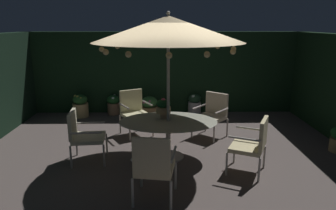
# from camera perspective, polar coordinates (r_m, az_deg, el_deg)

# --- Properties ---
(ground_plane) EXTENTS (7.90, 6.80, 0.02)m
(ground_plane) POSITION_cam_1_polar(r_m,az_deg,el_deg) (6.23, -0.49, -9.15)
(ground_plane) COLOR #554A47
(hedge_backdrop_rear) EXTENTS (7.90, 0.30, 2.27)m
(hedge_backdrop_rear) POSITION_cam_1_polar(r_m,az_deg,el_deg) (9.06, -0.69, 5.88)
(hedge_backdrop_rear) COLOR black
(hedge_backdrop_rear) RESTS_ON ground_plane
(patio_dining_table) EXTENTS (1.83, 1.34, 0.74)m
(patio_dining_table) POSITION_cam_1_polar(r_m,az_deg,el_deg) (5.93, 0.04, -3.94)
(patio_dining_table) COLOR #BCB0AA
(patio_dining_table) RESTS_ON ground_plane
(patio_umbrella) EXTENTS (2.66, 2.66, 2.69)m
(patio_umbrella) POSITION_cam_1_polar(r_m,az_deg,el_deg) (5.62, 0.04, 13.49)
(patio_umbrella) COLOR #B5B2AA
(patio_umbrella) RESTS_ON ground_plane
(centerpiece_planter) EXTENTS (0.28, 0.28, 0.40)m
(centerpiece_planter) POSITION_cam_1_polar(r_m,az_deg,el_deg) (5.97, -0.85, -0.32)
(centerpiece_planter) COLOR tan
(centerpiece_planter) RESTS_ON patio_dining_table
(patio_chair_north) EXTENTS (0.66, 0.66, 0.96)m
(patio_chair_north) POSITION_cam_1_polar(r_m,az_deg,el_deg) (6.00, -15.10, -4.90)
(patio_chair_north) COLOR #B9B0A9
(patio_chair_north) RESTS_ON ground_plane
(patio_chair_northeast) EXTENTS (0.65, 0.69, 1.03)m
(patio_chair_northeast) POSITION_cam_1_polar(r_m,az_deg,el_deg) (4.49, -2.61, -10.59)
(patio_chair_northeast) COLOR #BAB6AD
(patio_chair_northeast) RESTS_ON ground_plane
(patio_chair_east) EXTENTS (0.76, 0.77, 0.98)m
(patio_chair_east) POSITION_cam_1_polar(r_m,az_deg,el_deg) (5.52, 15.11, -6.50)
(patio_chair_east) COLOR #B7B1A5
(patio_chair_east) RESTS_ON ground_plane
(patio_chair_southeast) EXTENTS (0.84, 0.84, 0.97)m
(patio_chair_southeast) POSITION_cam_1_polar(r_m,az_deg,el_deg) (7.17, 8.03, -1.32)
(patio_chair_southeast) COLOR #BAAEA7
(patio_chair_southeast) RESTS_ON ground_plane
(patio_chair_south) EXTENTS (0.80, 0.80, 1.01)m
(patio_chair_south) POSITION_cam_1_polar(r_m,az_deg,el_deg) (7.28, -6.13, -0.81)
(patio_chair_south) COLOR #BCAFA3
(patio_chair_south) RESTS_ON ground_plane
(potted_plant_left_near) EXTENTS (0.36, 0.36, 0.55)m
(potted_plant_left_near) POSITION_cam_1_polar(r_m,az_deg,el_deg) (9.02, -9.81, 0.18)
(potted_plant_left_near) COLOR #84634B
(potted_plant_left_near) RESTS_ON ground_plane
(potted_plant_front_corner) EXTENTS (0.42, 0.42, 0.62)m
(potted_plant_front_corner) POSITION_cam_1_polar(r_m,az_deg,el_deg) (8.98, -15.49, -0.11)
(potted_plant_front_corner) COLOR tan
(potted_plant_front_corner) RESTS_ON ground_plane
(potted_plant_back_left) EXTENTS (0.48, 0.48, 0.59)m
(potted_plant_back_left) POSITION_cam_1_polar(r_m,az_deg,el_deg) (8.56, -3.34, -0.46)
(potted_plant_back_left) COLOR olive
(potted_plant_back_left) RESTS_ON ground_plane
(potted_plant_back_center) EXTENTS (0.36, 0.36, 0.56)m
(potted_plant_back_center) POSITION_cam_1_polar(r_m,az_deg,el_deg) (8.98, 4.80, 0.23)
(potted_plant_back_center) COLOR silver
(potted_plant_back_center) RESTS_ON ground_plane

